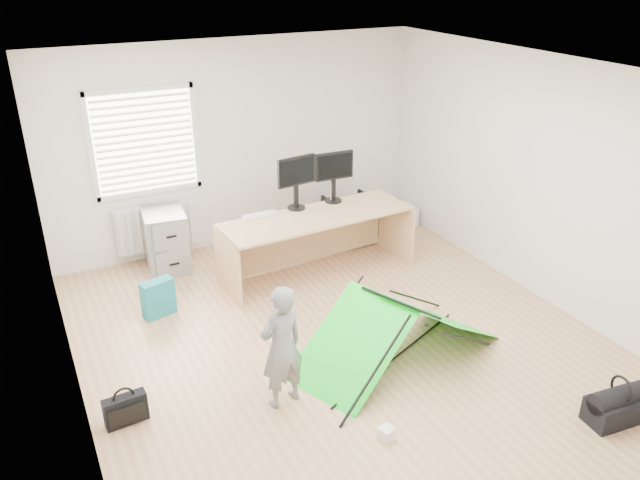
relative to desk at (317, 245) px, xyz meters
name	(u,v)px	position (x,y,z in m)	size (l,w,h in m)	color
ground	(337,337)	(-0.44, -1.34, -0.40)	(5.50, 5.50, 0.00)	tan
back_wall	(238,145)	(-0.44, 1.41, 0.95)	(5.00, 0.02, 2.70)	silver
window	(145,142)	(-1.64, 1.37, 1.15)	(1.20, 0.06, 1.20)	silver
radiator	(156,227)	(-1.64, 1.33, 0.05)	(1.00, 0.12, 0.60)	silver
desk	(317,245)	(0.00, 0.00, 0.00)	(2.32, 0.74, 0.79)	tan
filing_cabinet	(166,240)	(-1.59, 1.03, -0.02)	(0.49, 0.65, 0.76)	gray
monitor_left	(296,190)	(-0.13, 0.31, 0.64)	(0.51, 0.11, 0.48)	black
monitor_right	(333,184)	(0.39, 0.32, 0.63)	(0.49, 0.11, 0.47)	black
keyboard	(260,215)	(-0.61, 0.30, 0.40)	(0.42, 0.14, 0.02)	beige
thermos	(333,191)	(0.39, 0.33, 0.52)	(0.07, 0.07, 0.25)	#AF6275
office_chair	(350,217)	(0.92, 0.80, -0.10)	(0.62, 0.64, 0.58)	black
person	(282,347)	(-1.35, -2.01, 0.19)	(0.42, 0.28, 1.16)	slate
kite	(398,331)	(-0.09, -1.92, -0.08)	(2.03, 0.89, 0.63)	#14D622
storage_crate	(398,215)	(1.76, 0.86, -0.26)	(0.49, 0.35, 0.28)	silver
tote_bag	(158,298)	(-1.97, -0.06, -0.19)	(0.35, 0.15, 0.42)	#1C747D
laptop_bag	(126,410)	(-2.65, -1.66, -0.26)	(0.36, 0.11, 0.27)	black
white_box	(386,433)	(-0.79, -2.83, -0.34)	(0.11, 0.11, 0.11)	silver
duffel_bag	(617,409)	(1.07, -3.52, -0.28)	(0.53, 0.27, 0.23)	black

